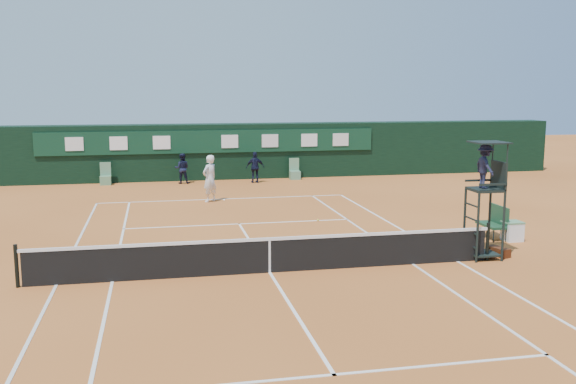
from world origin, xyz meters
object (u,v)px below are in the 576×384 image
at_px(player_bench, 495,221).
at_px(cooler, 512,231).
at_px(tennis_net, 270,254).
at_px(umpire_chair, 486,175).
at_px(player, 210,178).

height_order(player_bench, cooler, player_bench).
height_order(tennis_net, umpire_chair, umpire_chair).
height_order(tennis_net, player_bench, same).
distance_m(tennis_net, player, 11.39).
height_order(umpire_chair, player_bench, umpire_chair).
relative_size(tennis_net, player, 6.26).
distance_m(player_bench, player, 12.41).
xyz_separation_m(tennis_net, player_bench, (8.01, 2.47, 0.09)).
height_order(cooler, player, player).
bearing_deg(player_bench, tennis_net, -162.85).
bearing_deg(tennis_net, player, 93.25).
bearing_deg(player_bench, player, 134.27).
xyz_separation_m(player_bench, player, (-8.66, 8.88, 0.43)).
relative_size(tennis_net, cooler, 20.00).
xyz_separation_m(tennis_net, player, (-0.65, 11.36, 0.52)).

